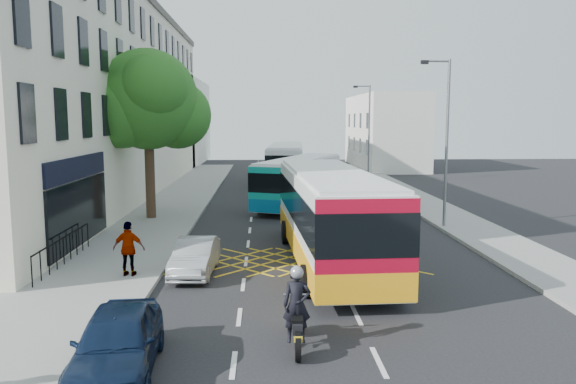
{
  "coord_description": "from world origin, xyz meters",
  "views": [
    {
      "loc": [
        -2.52,
        -14.68,
        5.32
      ],
      "look_at": [
        -1.47,
        9.37,
        2.2
      ],
      "focal_mm": 35.0,
      "sensor_mm": 36.0,
      "label": 1
    }
  ],
  "objects": [
    {
      "name": "street_tree",
      "position": [
        -8.51,
        14.97,
        6.29
      ],
      "size": [
        6.3,
        5.7,
        8.8
      ],
      "color": "#382619",
      "rests_on": "pavement_left"
    },
    {
      "name": "pavement_left",
      "position": [
        -8.5,
        15.0,
        0.07
      ],
      "size": [
        5.0,
        70.0,
        0.15
      ],
      "primitive_type": "cube",
      "color": "gray",
      "rests_on": "ground"
    },
    {
      "name": "ground",
      "position": [
        0.0,
        0.0,
        0.0
      ],
      "size": [
        120.0,
        120.0,
        0.0
      ],
      "primitive_type": "plane",
      "color": "black",
      "rests_on": "ground"
    },
    {
      "name": "terrace_far",
      "position": [
        -14.0,
        55.0,
        5.0
      ],
      "size": [
        8.0,
        20.0,
        10.0
      ],
      "primitive_type": "cube",
      "color": "silver",
      "rests_on": "ground"
    },
    {
      "name": "red_hatchback",
      "position": [
        4.49,
        18.01,
        0.62
      ],
      "size": [
        2.24,
        4.46,
        1.24
      ],
      "primitive_type": "imported",
      "rotation": [
        0.0,
        0.0,
        3.26
      ],
      "color": "#C00808",
      "rests_on": "ground"
    },
    {
      "name": "building_right",
      "position": [
        11.0,
        48.0,
        4.0
      ],
      "size": [
        6.0,
        18.0,
        8.0
      ],
      "primitive_type": "cube",
      "color": "silver",
      "rests_on": "ground"
    },
    {
      "name": "distant_car_silver",
      "position": [
        2.99,
        39.78,
        0.64
      ],
      "size": [
        1.91,
        3.89,
        1.27
      ],
      "primitive_type": "imported",
      "rotation": [
        0.0,
        0.0,
        3.03
      ],
      "color": "#95979C",
      "rests_on": "ground"
    },
    {
      "name": "motorbike",
      "position": [
        -1.77,
        -2.11,
        0.93
      ],
      "size": [
        0.66,
        2.23,
        1.98
      ],
      "rotation": [
        0.0,
        0.0,
        -0.02
      ],
      "color": "black",
      "rests_on": "ground"
    },
    {
      "name": "railings",
      "position": [
        -9.7,
        5.3,
        0.72
      ],
      "size": [
        0.08,
        5.6,
        1.14
      ],
      "primitive_type": null,
      "color": "black",
      "rests_on": "pavement_left"
    },
    {
      "name": "bus_mid",
      "position": [
        -0.28,
        19.72,
        1.56
      ],
      "size": [
        6.18,
        10.69,
        2.96
      ],
      "rotation": [
        0.0,
        0.0,
        -0.38
      ],
      "color": "silver",
      "rests_on": "ground"
    },
    {
      "name": "distant_car_dark",
      "position": [
        2.67,
        49.66,
        0.59
      ],
      "size": [
        1.4,
        3.62,
        1.18
      ],
      "primitive_type": "imported",
      "rotation": [
        0.0,
        0.0,
        3.19
      ],
      "color": "black",
      "rests_on": "ground"
    },
    {
      "name": "bus_near",
      "position": [
        -0.05,
        5.77,
        1.81
      ],
      "size": [
        3.44,
        12.32,
        3.43
      ],
      "rotation": [
        0.0,
        0.0,
        0.04
      ],
      "color": "silver",
      "rests_on": "ground"
    },
    {
      "name": "lamp_near",
      "position": [
        6.2,
        12.0,
        4.62
      ],
      "size": [
        1.45,
        0.15,
        8.0
      ],
      "color": "slate",
      "rests_on": "pavement_right"
    },
    {
      "name": "pedestrian_far",
      "position": [
        -7.0,
        3.72,
        1.06
      ],
      "size": [
        1.11,
        0.56,
        1.83
      ],
      "primitive_type": "imported",
      "rotation": [
        0.0,
        0.0,
        3.04
      ],
      "color": "gray",
      "rests_on": "pavement_left"
    },
    {
      "name": "parked_car_blue",
      "position": [
        -5.6,
        -3.31,
        0.7
      ],
      "size": [
        1.94,
        4.22,
        1.4
      ],
      "primitive_type": "imported",
      "rotation": [
        0.0,
        0.0,
        0.07
      ],
      "color": "#0D1C36",
      "rests_on": "ground"
    },
    {
      "name": "bus_far",
      "position": [
        -0.67,
        31.29,
        1.74
      ],
      "size": [
        3.55,
        11.89,
        3.3
      ],
      "rotation": [
        0.0,
        0.0,
        -0.07
      ],
      "color": "silver",
      "rests_on": "ground"
    },
    {
      "name": "parked_car_silver",
      "position": [
        -4.9,
        4.37,
        0.61
      ],
      "size": [
        1.47,
        3.75,
        1.22
      ],
      "primitive_type": "imported",
      "rotation": [
        0.0,
        0.0,
        -0.05
      ],
      "color": "#93969A",
      "rests_on": "ground"
    },
    {
      "name": "distant_car_grey",
      "position": [
        -0.63,
        44.38,
        0.72
      ],
      "size": [
        2.59,
        5.29,
        1.45
      ],
      "primitive_type": "imported",
      "rotation": [
        0.0,
        0.0,
        -0.04
      ],
      "color": "#393A3F",
      "rests_on": "ground"
    },
    {
      "name": "lamp_far",
      "position": [
        6.2,
        32.0,
        4.62
      ],
      "size": [
        1.45,
        0.15,
        8.0
      ],
      "color": "slate",
      "rests_on": "pavement_right"
    },
    {
      "name": "terrace_main",
      "position": [
        -14.0,
        24.49,
        6.76
      ],
      "size": [
        8.3,
        45.0,
        13.5
      ],
      "color": "#EBE5C5",
      "rests_on": "ground"
    },
    {
      "name": "pavement_right",
      "position": [
        7.5,
        15.0,
        0.07
      ],
      "size": [
        3.0,
        70.0,
        0.15
      ],
      "primitive_type": "cube",
      "color": "gray",
      "rests_on": "ground"
    }
  ]
}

